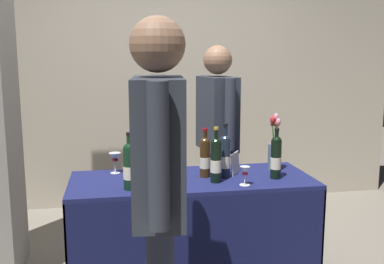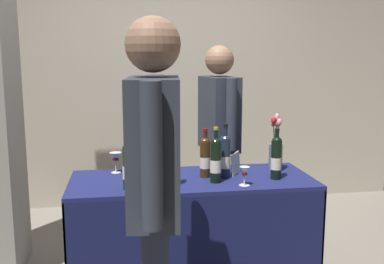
# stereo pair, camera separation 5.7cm
# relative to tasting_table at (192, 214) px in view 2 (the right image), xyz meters

# --- Properties ---
(back_partition) EXTENTS (5.01, 0.12, 2.65)m
(back_partition) POSITION_rel_tasting_table_xyz_m (0.00, 1.85, 0.81)
(back_partition) COLOR #B2A893
(back_partition) RESTS_ON ground_plane
(tasting_table) EXTENTS (1.54, 0.62, 0.75)m
(tasting_table) POSITION_rel_tasting_table_xyz_m (0.00, 0.00, 0.00)
(tasting_table) COLOR #191E51
(tasting_table) RESTS_ON ground_plane
(featured_wine_bottle) EXTENTS (0.07, 0.07, 0.33)m
(featured_wine_bottle) POSITION_rel_tasting_table_xyz_m (-0.32, 0.06, 0.39)
(featured_wine_bottle) COLOR #192333
(featured_wine_bottle) RESTS_ON tasting_table
(display_bottle_0) EXTENTS (0.07, 0.07, 0.35)m
(display_bottle_0) POSITION_rel_tasting_table_xyz_m (0.13, -0.12, 0.39)
(display_bottle_0) COLOR black
(display_bottle_0) RESTS_ON tasting_table
(display_bottle_1) EXTENTS (0.08, 0.08, 0.31)m
(display_bottle_1) POSITION_rel_tasting_table_xyz_m (-0.16, -0.15, 0.38)
(display_bottle_1) COLOR black
(display_bottle_1) RESTS_ON tasting_table
(display_bottle_2) EXTENTS (0.07, 0.07, 0.35)m
(display_bottle_2) POSITION_rel_tasting_table_xyz_m (0.21, -0.02, 0.39)
(display_bottle_2) COLOR #192333
(display_bottle_2) RESTS_ON tasting_table
(display_bottle_3) EXTENTS (0.08, 0.08, 0.34)m
(display_bottle_3) POSITION_rel_tasting_table_xyz_m (-0.40, -0.17, 0.39)
(display_bottle_3) COLOR black
(display_bottle_3) RESTS_ON tasting_table
(display_bottle_4) EXTENTS (0.07, 0.07, 0.32)m
(display_bottle_4) POSITION_rel_tasting_table_xyz_m (0.09, 0.02, 0.38)
(display_bottle_4) COLOR #38230F
(display_bottle_4) RESTS_ON tasting_table
(display_bottle_5) EXTENTS (0.07, 0.07, 0.33)m
(display_bottle_5) POSITION_rel_tasting_table_xyz_m (0.53, -0.10, 0.38)
(display_bottle_5) COLOR black
(display_bottle_5) RESTS_ON tasting_table
(wine_glass_near_vendor) EXTENTS (0.06, 0.06, 0.12)m
(wine_glass_near_vendor) POSITION_rel_tasting_table_xyz_m (0.29, -0.21, 0.32)
(wine_glass_near_vendor) COLOR silver
(wine_glass_near_vendor) RESTS_ON tasting_table
(wine_glass_mid) EXTENTS (0.08, 0.08, 0.14)m
(wine_glass_mid) POSITION_rel_tasting_table_xyz_m (-0.48, 0.21, 0.35)
(wine_glass_mid) COLOR silver
(wine_glass_mid) RESTS_ON tasting_table
(wine_glass_near_taster) EXTENTS (0.07, 0.07, 0.12)m
(wine_glass_near_taster) POSITION_rel_tasting_table_xyz_m (-0.15, 0.07, 0.33)
(wine_glass_near_taster) COLOR silver
(wine_glass_near_taster) RESTS_ON tasting_table
(flower_vase) EXTENTS (0.09, 0.11, 0.40)m
(flower_vase) POSITION_rel_tasting_table_xyz_m (0.59, 0.11, 0.37)
(flower_vase) COLOR slate
(flower_vase) RESTS_ON tasting_table
(brochure_stand) EXTENTS (0.10, 0.15, 0.14)m
(brochure_stand) POSITION_rel_tasting_table_xyz_m (0.30, 0.06, 0.31)
(brochure_stand) COLOR silver
(brochure_stand) RESTS_ON tasting_table
(vendor_presenter) EXTENTS (0.27, 0.56, 1.61)m
(vendor_presenter) POSITION_rel_tasting_table_xyz_m (0.31, 0.62, 0.45)
(vendor_presenter) COLOR black
(vendor_presenter) RESTS_ON ground_plane
(taster_foreground_right) EXTENTS (0.26, 0.63, 1.69)m
(taster_foreground_right) POSITION_rel_tasting_table_xyz_m (-0.30, -0.88, 0.51)
(taster_foreground_right) COLOR #2D3347
(taster_foreground_right) RESTS_ON ground_plane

